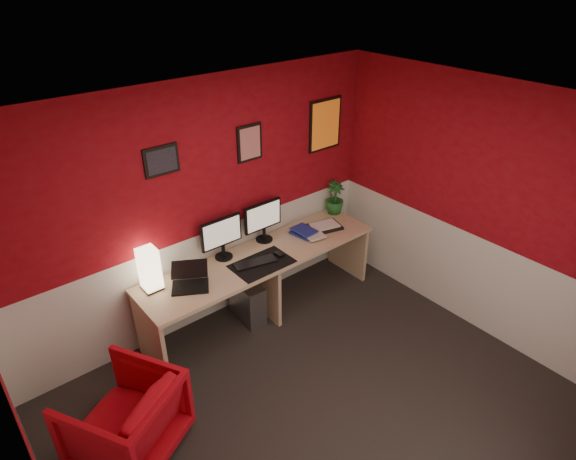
{
  "coord_description": "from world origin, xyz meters",
  "views": [
    {
      "loc": [
        -1.99,
        -1.94,
        3.39
      ],
      "look_at": [
        0.6,
        1.21,
        1.05
      ],
      "focal_mm": 30.2,
      "sensor_mm": 36.0,
      "label": 1
    }
  ],
  "objects_px": {
    "armchair": "(125,418)",
    "zen_tray": "(325,227)",
    "shoji_lamp": "(150,270)",
    "laptop": "(189,278)",
    "pc_tower": "(247,300)",
    "monitor_right": "(264,216)",
    "monitor_left": "(222,232)",
    "potted_plant": "(335,198)",
    "desk": "(262,285)"
  },
  "relations": [
    {
      "from": "armchair",
      "to": "zen_tray",
      "type": "bearing_deg",
      "value": 165.58
    },
    {
      "from": "shoji_lamp",
      "to": "laptop",
      "type": "xyz_separation_m",
      "value": [
        0.27,
        -0.21,
        -0.09
      ]
    },
    {
      "from": "laptop",
      "to": "pc_tower",
      "type": "bearing_deg",
      "value": 36.02
    },
    {
      "from": "zen_tray",
      "to": "armchair",
      "type": "xyz_separation_m",
      "value": [
        -2.68,
        -0.68,
        -0.41
      ]
    },
    {
      "from": "monitor_right",
      "to": "zen_tray",
      "type": "height_order",
      "value": "monitor_right"
    },
    {
      "from": "monitor_left",
      "to": "pc_tower",
      "type": "height_order",
      "value": "monitor_left"
    },
    {
      "from": "potted_plant",
      "to": "armchair",
      "type": "xyz_separation_m",
      "value": [
        -3.01,
        -0.88,
        -0.59
      ]
    },
    {
      "from": "desk",
      "to": "monitor_right",
      "type": "bearing_deg",
      "value": 47.69
    },
    {
      "from": "potted_plant",
      "to": "monitor_left",
      "type": "bearing_deg",
      "value": 179.72
    },
    {
      "from": "pc_tower",
      "to": "armchair",
      "type": "xyz_separation_m",
      "value": [
        -1.62,
        -0.71,
        0.11
      ]
    },
    {
      "from": "laptop",
      "to": "monitor_right",
      "type": "relative_size",
      "value": 0.57
    },
    {
      "from": "shoji_lamp",
      "to": "armchair",
      "type": "distance_m",
      "value": 1.25
    },
    {
      "from": "monitor_right",
      "to": "pc_tower",
      "type": "bearing_deg",
      "value": -153.75
    },
    {
      "from": "monitor_left",
      "to": "monitor_right",
      "type": "height_order",
      "value": "same"
    },
    {
      "from": "zen_tray",
      "to": "potted_plant",
      "type": "relative_size",
      "value": 0.9
    },
    {
      "from": "desk",
      "to": "monitor_right",
      "type": "distance_m",
      "value": 0.72
    },
    {
      "from": "monitor_right",
      "to": "laptop",
      "type": "bearing_deg",
      "value": -166.46
    },
    {
      "from": "desk",
      "to": "monitor_right",
      "type": "relative_size",
      "value": 4.48
    },
    {
      "from": "desk",
      "to": "pc_tower",
      "type": "relative_size",
      "value": 5.78
    },
    {
      "from": "shoji_lamp",
      "to": "pc_tower",
      "type": "distance_m",
      "value": 1.17
    },
    {
      "from": "potted_plant",
      "to": "pc_tower",
      "type": "xyz_separation_m",
      "value": [
        -1.4,
        -0.17,
        -0.7
      ]
    },
    {
      "from": "desk",
      "to": "potted_plant",
      "type": "relative_size",
      "value": 6.69
    },
    {
      "from": "potted_plant",
      "to": "pc_tower",
      "type": "height_order",
      "value": "potted_plant"
    },
    {
      "from": "desk",
      "to": "pc_tower",
      "type": "xyz_separation_m",
      "value": [
        -0.18,
        0.04,
        -0.14
      ]
    },
    {
      "from": "zen_tray",
      "to": "potted_plant",
      "type": "distance_m",
      "value": 0.43
    },
    {
      "from": "zen_tray",
      "to": "potted_plant",
      "type": "xyz_separation_m",
      "value": [
        0.34,
        0.2,
        0.18
      ]
    },
    {
      "from": "monitor_right",
      "to": "potted_plant",
      "type": "height_order",
      "value": "monitor_right"
    },
    {
      "from": "laptop",
      "to": "zen_tray",
      "type": "xyz_separation_m",
      "value": [
        1.71,
        0.03,
        -0.09
      ]
    },
    {
      "from": "laptop",
      "to": "pc_tower",
      "type": "distance_m",
      "value": 0.9
    },
    {
      "from": "monitor_right",
      "to": "zen_tray",
      "type": "bearing_deg",
      "value": -18.06
    },
    {
      "from": "laptop",
      "to": "zen_tray",
      "type": "bearing_deg",
      "value": 31.76
    },
    {
      "from": "desk",
      "to": "zen_tray",
      "type": "height_order",
      "value": "zen_tray"
    },
    {
      "from": "shoji_lamp",
      "to": "laptop",
      "type": "bearing_deg",
      "value": -37.07
    },
    {
      "from": "monitor_left",
      "to": "potted_plant",
      "type": "relative_size",
      "value": 1.49
    },
    {
      "from": "potted_plant",
      "to": "pc_tower",
      "type": "bearing_deg",
      "value": -173.13
    },
    {
      "from": "desk",
      "to": "potted_plant",
      "type": "bearing_deg",
      "value": 9.63
    },
    {
      "from": "laptop",
      "to": "shoji_lamp",
      "type": "bearing_deg",
      "value": 173.73
    },
    {
      "from": "desk",
      "to": "laptop",
      "type": "bearing_deg",
      "value": -178.58
    },
    {
      "from": "armchair",
      "to": "monitor_right",
      "type": "bearing_deg",
      "value": 175.51
    },
    {
      "from": "shoji_lamp",
      "to": "potted_plant",
      "type": "distance_m",
      "value": 2.32
    },
    {
      "from": "desk",
      "to": "shoji_lamp",
      "type": "distance_m",
      "value": 1.25
    },
    {
      "from": "laptop",
      "to": "zen_tray",
      "type": "distance_m",
      "value": 1.71
    },
    {
      "from": "shoji_lamp",
      "to": "monitor_left",
      "type": "bearing_deg",
      "value": 2.1
    },
    {
      "from": "monitor_right",
      "to": "potted_plant",
      "type": "distance_m",
      "value": 1.02
    },
    {
      "from": "pc_tower",
      "to": "shoji_lamp",
      "type": "bearing_deg",
      "value": 174.65
    },
    {
      "from": "desk",
      "to": "zen_tray",
      "type": "bearing_deg",
      "value": 0.53
    },
    {
      "from": "potted_plant",
      "to": "pc_tower",
      "type": "distance_m",
      "value": 1.57
    },
    {
      "from": "shoji_lamp",
      "to": "monitor_right",
      "type": "relative_size",
      "value": 0.69
    },
    {
      "from": "zen_tray",
      "to": "pc_tower",
      "type": "bearing_deg",
      "value": 178.34
    },
    {
      "from": "desk",
      "to": "pc_tower",
      "type": "height_order",
      "value": "desk"
    }
  ]
}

